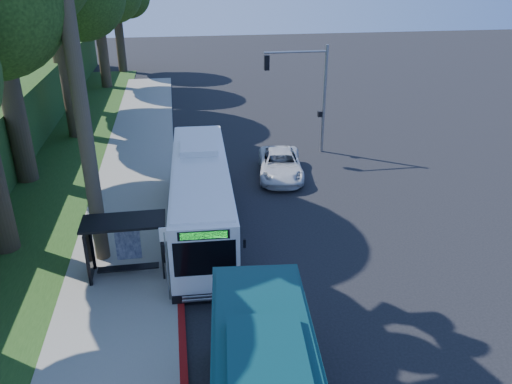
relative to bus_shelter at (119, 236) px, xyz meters
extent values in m
plane|color=black|center=(7.26, 2.86, -1.81)|extent=(140.00, 140.00, 0.00)
cube|color=gray|center=(-0.04, 2.86, -1.75)|extent=(4.50, 70.00, 0.12)
cube|color=maroon|center=(2.26, -1.14, -1.74)|extent=(0.25, 30.00, 0.13)
cube|color=#234719|center=(-5.74, 7.86, -1.78)|extent=(8.00, 70.00, 0.06)
cube|color=black|center=(0.26, -0.14, 0.69)|extent=(3.20, 1.50, 0.10)
cube|color=black|center=(-1.19, -0.14, -0.61)|extent=(0.06, 1.30, 2.20)
cube|color=navy|center=(0.26, 0.56, -0.56)|extent=(1.00, 0.12, 1.70)
cube|color=black|center=(0.26, -0.24, -1.36)|extent=(2.40, 0.40, 0.06)
cube|color=black|center=(-1.14, 0.46, -0.61)|extent=(0.08, 0.08, 2.40)
cube|color=black|center=(1.66, 0.46, -0.61)|extent=(0.08, 0.08, 2.40)
cube|color=black|center=(-1.14, -0.74, -0.61)|extent=(0.08, 0.08, 2.40)
cube|color=black|center=(1.66, -0.74, -0.61)|extent=(0.08, 0.08, 2.40)
cylinder|color=gray|center=(1.86, -2.14, -0.31)|extent=(0.06, 0.06, 3.00)
cube|color=white|center=(1.86, -2.14, 1.09)|extent=(0.35, 0.04, 0.55)
cylinder|color=gray|center=(12.06, 12.86, 1.69)|extent=(0.20, 0.20, 7.00)
cylinder|color=gray|center=(10.06, 12.86, 4.79)|extent=(4.00, 0.14, 0.14)
cube|color=black|center=(8.26, 12.86, 4.19)|extent=(0.30, 0.30, 0.90)
cube|color=black|center=(11.81, 12.86, 0.79)|extent=(0.25, 0.25, 0.35)
cylinder|color=#4C3F2D|center=(-0.94, 1.36, 4.69)|extent=(0.60, 0.60, 13.00)
cylinder|color=#382B1E|center=(-6.24, 10.86, 4.14)|extent=(1.18, 1.18, 11.90)
cylinder|color=#382B1E|center=(-4.74, 18.86, 3.09)|extent=(1.06, 1.06, 9.80)
cylinder|color=#382B1E|center=(-6.74, 26.86, 3.79)|extent=(1.14, 1.14, 11.20)
cylinder|color=#382B1E|center=(-4.24, 34.86, 2.74)|extent=(1.02, 1.02, 9.10)
cylinder|color=#382B1E|center=(-3.24, 42.86, 2.39)|extent=(0.98, 0.98, 8.40)
cube|color=white|center=(3.46, 3.48, -0.04)|extent=(3.01, 12.06, 2.84)
cube|color=black|center=(3.46, 3.48, -1.51)|extent=(3.04, 12.13, 0.35)
cube|color=black|center=(3.47, 3.98, 0.24)|extent=(2.97, 9.43, 1.10)
cube|color=black|center=(3.22, -2.45, 0.19)|extent=(2.24, 0.21, 1.40)
cube|color=black|center=(3.69, 9.41, 0.29)|extent=(2.04, 0.20, 1.00)
cube|color=#19E533|center=(3.22, -2.46, 1.14)|extent=(1.66, 0.16, 0.28)
cube|color=white|center=(3.46, 3.48, 1.44)|extent=(2.78, 11.46, 0.12)
cube|color=white|center=(3.53, 5.47, 1.61)|extent=(1.88, 2.56, 0.35)
cylinder|color=black|center=(2.15, -0.30, -1.31)|extent=(0.34, 1.01, 1.00)
cylinder|color=black|center=(4.46, -0.39, -1.31)|extent=(0.34, 1.01, 1.00)
cylinder|color=black|center=(2.48, 8.07, -1.31)|extent=(0.34, 1.01, 1.00)
cylinder|color=black|center=(4.78, 7.98, -1.31)|extent=(0.34, 1.01, 1.00)
cube|color=black|center=(4.61, -5.15, 0.31)|extent=(2.06, 0.32, 1.01)
cube|color=#0A3338|center=(4.23, -9.12, 1.64)|extent=(2.04, 2.68, 0.35)
cylinder|color=black|center=(3.32, -6.44, -1.30)|extent=(0.40, 1.03, 1.01)
cylinder|color=black|center=(5.64, -6.66, -1.30)|extent=(0.40, 1.03, 1.01)
imported|color=silver|center=(8.43, 9.10, -1.06)|extent=(3.23, 5.65, 1.49)
camera|label=1|loc=(2.58, -17.74, 9.77)|focal=35.00mm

